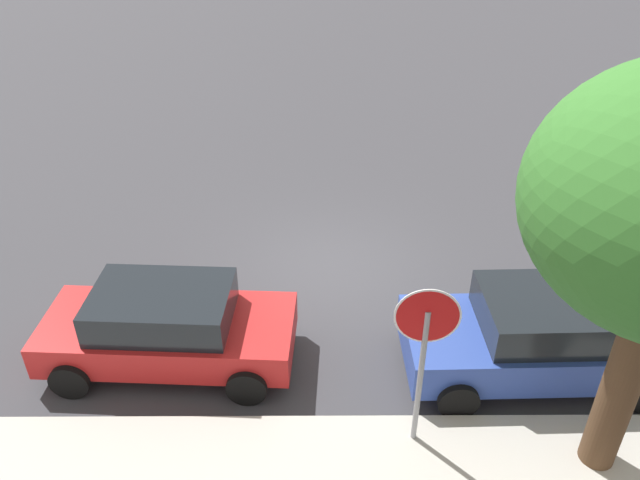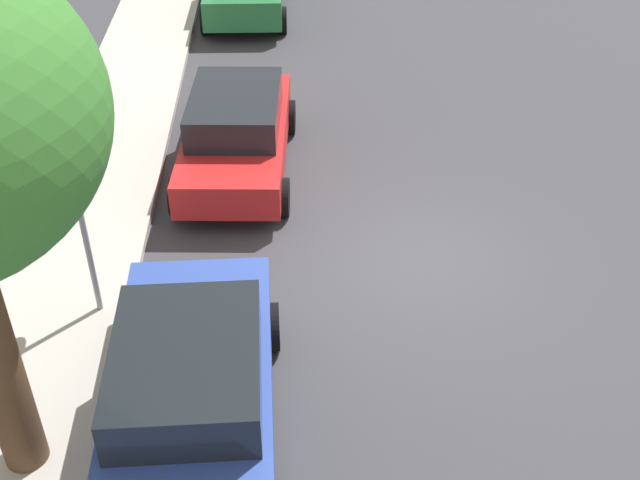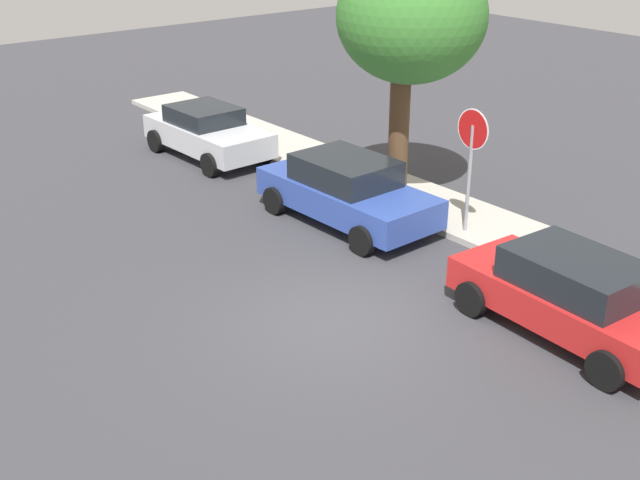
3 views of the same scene
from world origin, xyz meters
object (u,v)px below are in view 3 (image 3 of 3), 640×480
at_px(stop_sign, 471,149).
at_px(parked_car_blue, 347,190).
at_px(fire_hydrant, 269,143).
at_px(street_tree_near_corner, 411,19).
at_px(parked_car_silver, 207,132).
at_px(parked_car_red, 571,294).

height_order(stop_sign, parked_car_blue, stop_sign).
bearing_deg(fire_hydrant, street_tree_near_corner, 5.69).
bearing_deg(fire_hydrant, parked_car_silver, -123.75).
distance_m(stop_sign, parked_car_red, 4.42).
distance_m(parked_car_silver, street_tree_near_corner, 7.09).
relative_size(stop_sign, fire_hydrant, 3.96).
bearing_deg(stop_sign, parked_car_blue, -146.00).
relative_size(parked_car_red, street_tree_near_corner, 0.72).
bearing_deg(fire_hydrant, parked_car_red, -9.01).
bearing_deg(fire_hydrant, stop_sign, -0.06).
bearing_deg(stop_sign, fire_hydrant, 179.94).
bearing_deg(parked_car_red, fire_hydrant, 170.99).
xyz_separation_m(parked_car_red, fire_hydrant, (-11.15, 1.77, -0.39)).
xyz_separation_m(parked_car_red, street_tree_near_corner, (-6.27, 2.25, 3.54)).
xyz_separation_m(parked_car_silver, street_tree_near_corner, (5.83, 1.90, 3.56)).
height_order(stop_sign, parked_car_silver, stop_sign).
relative_size(stop_sign, parked_car_blue, 0.64).
distance_m(street_tree_near_corner, fire_hydrant, 6.28).
relative_size(parked_car_red, parked_car_silver, 1.02).
height_order(parked_car_silver, fire_hydrant, parked_car_silver).
xyz_separation_m(parked_car_red, parked_car_silver, (-12.09, 0.35, -0.03)).
relative_size(stop_sign, street_tree_near_corner, 0.49).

